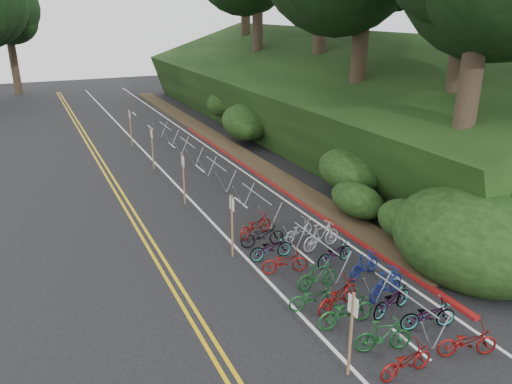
# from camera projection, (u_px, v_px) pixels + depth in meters

# --- Properties ---
(ground) EXTENTS (120.00, 120.00, 0.00)m
(ground) POSITION_uv_depth(u_px,v_px,m) (280.00, 333.00, 14.49)
(ground) COLOR black
(ground) RESTS_ON ground
(road_markings) EXTENTS (7.47, 80.00, 0.01)m
(road_markings) POSITION_uv_depth(u_px,v_px,m) (192.00, 210.00, 23.32)
(road_markings) COLOR gold
(road_markings) RESTS_ON ground
(red_curb) EXTENTS (0.25, 28.00, 0.10)m
(red_curb) POSITION_uv_depth(u_px,v_px,m) (270.00, 182.00, 26.94)
(red_curb) COLOR maroon
(red_curb) RESTS_ON ground
(embankment) EXTENTS (14.30, 48.14, 9.11)m
(embankment) POSITION_uv_depth(u_px,v_px,m) (318.00, 104.00, 34.93)
(embankment) COLOR black
(embankment) RESTS_ON ground
(bike_rack_front) EXTENTS (1.09, 2.73, 1.07)m
(bike_rack_front) POSITION_uv_depth(u_px,v_px,m) (404.00, 302.00, 14.60)
(bike_rack_front) COLOR #9599A3
(bike_rack_front) RESTS_ON ground
(bike_racks_rest) EXTENTS (1.14, 23.00, 1.17)m
(bike_racks_rest) POSITION_uv_depth(u_px,v_px,m) (216.00, 169.00, 26.43)
(bike_racks_rest) COLOR #9599A3
(bike_racks_rest) RESTS_ON ground
(signpost_near) EXTENTS (0.08, 0.40, 2.41)m
(signpost_near) POSITION_uv_depth(u_px,v_px,m) (351.00, 329.00, 12.38)
(signpost_near) COLOR brown
(signpost_near) RESTS_ON ground
(signposts_rest) EXTENTS (0.08, 18.40, 2.50)m
(signposts_rest) POSITION_uv_depth(u_px,v_px,m) (166.00, 159.00, 26.13)
(signposts_rest) COLOR brown
(signposts_rest) RESTS_ON ground
(bike_front) EXTENTS (0.85, 1.70, 0.85)m
(bike_front) POSITION_uv_depth(u_px,v_px,m) (314.00, 297.00, 15.50)
(bike_front) COLOR #144C1E
(bike_front) RESTS_ON ground
(bike_valet) EXTENTS (3.34, 11.12, 1.09)m
(bike_valet) POSITION_uv_depth(u_px,v_px,m) (335.00, 274.00, 16.73)
(bike_valet) COLOR maroon
(bike_valet) RESTS_ON ground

